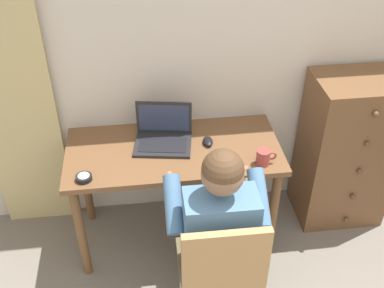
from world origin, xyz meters
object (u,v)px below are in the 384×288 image
at_px(laptop, 163,135).
at_px(desk_clock, 84,178).
at_px(chair, 221,269).
at_px(computer_mouse, 208,141).
at_px(dresser, 346,151).
at_px(desk, 174,163).
at_px(coffee_mug, 264,157).
at_px(person_seated, 216,219).

bearing_deg(laptop, desk_clock, -147.48).
bearing_deg(chair, computer_mouse, 86.54).
bearing_deg(computer_mouse, dresser, 6.19).
distance_m(chair, desk_clock, 0.89).
xyz_separation_m(desk, coffee_mug, (0.50, -0.21, 0.16)).
distance_m(person_seated, coffee_mug, 0.48).
bearing_deg(coffee_mug, desk_clock, -179.30).
relative_size(desk, computer_mouse, 12.95).
xyz_separation_m(computer_mouse, coffee_mug, (0.29, -0.23, 0.03)).
distance_m(desk, person_seated, 0.57).
bearing_deg(desk_clock, chair, -36.43).
relative_size(desk, person_seated, 1.07).
bearing_deg(chair, coffee_mug, 57.40).
relative_size(desk, laptop, 3.44).
xyz_separation_m(dresser, person_seated, (-1.00, -0.65, 0.14)).
bearing_deg(computer_mouse, chair, -92.01).
xyz_separation_m(laptop, computer_mouse, (0.27, -0.05, -0.04)).
bearing_deg(chair, person_seated, 89.36).
bearing_deg(person_seated, dresser, 32.90).
relative_size(dresser, coffee_mug, 9.05).
bearing_deg(coffee_mug, computer_mouse, 140.73).
bearing_deg(desk, laptop, 125.54).
height_order(chair, laptop, laptop).
bearing_deg(computer_mouse, laptop, 170.98).
xyz_separation_m(desk_clock, coffee_mug, (1.02, 0.01, 0.03)).
xyz_separation_m(desk, laptop, (-0.05, 0.08, 0.16)).
height_order(dresser, computer_mouse, dresser).
distance_m(desk_clock, coffee_mug, 1.02).
height_order(person_seated, desk_clock, person_seated).
xyz_separation_m(person_seated, computer_mouse, (0.04, 0.57, 0.08)).
height_order(dresser, person_seated, person_seated).
relative_size(desk_clock, coffee_mug, 0.75).
relative_size(person_seated, computer_mouse, 12.08).
bearing_deg(coffee_mug, chair, -122.60).
distance_m(dresser, laptop, 1.25).
distance_m(desk, laptop, 0.19).
bearing_deg(desk_clock, coffee_mug, 0.70).
xyz_separation_m(chair, person_seated, (0.00, 0.18, 0.18)).
xyz_separation_m(dresser, laptop, (-1.23, -0.03, 0.26)).
height_order(chair, person_seated, person_seated).
height_order(desk, coffee_mug, coffee_mug).
relative_size(desk, dresser, 1.19).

